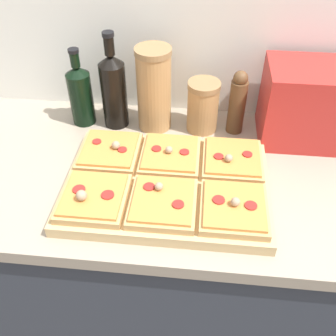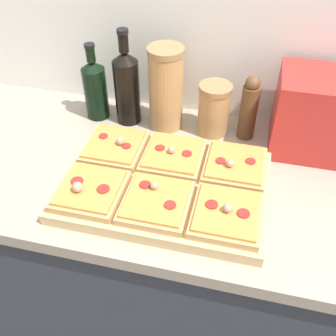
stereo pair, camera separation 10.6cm
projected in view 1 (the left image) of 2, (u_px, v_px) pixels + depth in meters
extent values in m
cube|color=silver|center=(186.00, 13.00, 1.19)|extent=(6.00, 0.06, 2.50)
cube|color=#333842|center=(173.00, 266.00, 1.46)|extent=(2.60, 0.64, 0.89)
cube|color=gray|center=(174.00, 174.00, 1.15)|extent=(2.63, 0.67, 0.04)
cube|color=tan|center=(167.00, 185.00, 1.07)|extent=(0.54, 0.39, 0.03)
cube|color=tan|center=(110.00, 152.00, 1.13)|extent=(0.17, 0.18, 0.02)
cube|color=#D6843D|center=(109.00, 148.00, 1.12)|extent=(0.15, 0.16, 0.01)
cylinder|color=maroon|center=(97.00, 142.00, 1.14)|extent=(0.03, 0.03, 0.00)
cylinder|color=maroon|center=(122.00, 150.00, 1.11)|extent=(0.03, 0.03, 0.00)
sphere|color=tan|center=(116.00, 145.00, 1.11)|extent=(0.02, 0.02, 0.02)
cube|color=tan|center=(170.00, 156.00, 1.12)|extent=(0.17, 0.18, 0.02)
cube|color=#D6843D|center=(170.00, 152.00, 1.11)|extent=(0.15, 0.16, 0.01)
cylinder|color=maroon|center=(156.00, 149.00, 1.11)|extent=(0.03, 0.03, 0.00)
cylinder|color=maroon|center=(184.00, 152.00, 1.10)|extent=(0.03, 0.03, 0.00)
sphere|color=tan|center=(169.00, 150.00, 1.09)|extent=(0.02, 0.02, 0.02)
cube|color=tan|center=(232.00, 160.00, 1.10)|extent=(0.17, 0.18, 0.02)
cube|color=#D6843D|center=(233.00, 156.00, 1.10)|extent=(0.15, 0.16, 0.01)
cylinder|color=maroon|center=(219.00, 156.00, 1.09)|extent=(0.03, 0.03, 0.00)
cylinder|color=maroon|center=(247.00, 154.00, 1.09)|extent=(0.03, 0.03, 0.00)
sphere|color=tan|center=(229.00, 158.00, 1.07)|extent=(0.02, 0.02, 0.02)
cube|color=tan|center=(94.00, 198.00, 0.99)|extent=(0.17, 0.18, 0.02)
cube|color=#D6843D|center=(93.00, 194.00, 0.98)|extent=(0.15, 0.16, 0.01)
cylinder|color=maroon|center=(79.00, 189.00, 0.99)|extent=(0.03, 0.03, 0.00)
cylinder|color=maroon|center=(108.00, 195.00, 0.97)|extent=(0.03, 0.03, 0.00)
sphere|color=tan|center=(81.00, 195.00, 0.96)|extent=(0.03, 0.03, 0.03)
cube|color=tan|center=(163.00, 203.00, 0.98)|extent=(0.17, 0.18, 0.02)
cube|color=#D6843D|center=(163.00, 200.00, 0.97)|extent=(0.15, 0.16, 0.01)
cylinder|color=maroon|center=(149.00, 187.00, 1.00)|extent=(0.03, 0.03, 0.00)
cylinder|color=maroon|center=(178.00, 204.00, 0.95)|extent=(0.03, 0.03, 0.00)
sphere|color=tan|center=(159.00, 186.00, 0.98)|extent=(0.02, 0.02, 0.02)
cube|color=tan|center=(234.00, 209.00, 0.97)|extent=(0.17, 0.18, 0.02)
cube|color=#D6843D|center=(234.00, 205.00, 0.96)|extent=(0.15, 0.16, 0.01)
cylinder|color=maroon|center=(219.00, 200.00, 0.96)|extent=(0.03, 0.03, 0.00)
cylinder|color=maroon|center=(251.00, 206.00, 0.95)|extent=(0.03, 0.03, 0.00)
sphere|color=tan|center=(235.00, 202.00, 0.94)|extent=(0.02, 0.02, 0.02)
cylinder|color=black|center=(81.00, 99.00, 1.27)|extent=(0.08, 0.08, 0.17)
cone|color=black|center=(77.00, 70.00, 1.20)|extent=(0.08, 0.08, 0.03)
cylinder|color=black|center=(75.00, 60.00, 1.18)|extent=(0.03, 0.03, 0.05)
cylinder|color=black|center=(73.00, 51.00, 1.16)|extent=(0.03, 0.03, 0.01)
cylinder|color=black|center=(114.00, 95.00, 1.24)|extent=(0.08, 0.08, 0.21)
cone|color=black|center=(110.00, 60.00, 1.16)|extent=(0.08, 0.08, 0.03)
cylinder|color=black|center=(109.00, 46.00, 1.13)|extent=(0.03, 0.03, 0.06)
cylinder|color=black|center=(108.00, 34.00, 1.11)|extent=(0.04, 0.04, 0.01)
cylinder|color=#AD7F4C|center=(154.00, 92.00, 1.22)|extent=(0.11, 0.11, 0.25)
cylinder|color=#937047|center=(153.00, 51.00, 1.13)|extent=(0.11, 0.11, 0.02)
cylinder|color=#AD7F4C|center=(203.00, 109.00, 1.24)|extent=(0.10, 0.10, 0.15)
cylinder|color=#937047|center=(204.00, 85.00, 1.19)|extent=(0.10, 0.10, 0.02)
cylinder|color=brown|center=(237.00, 107.00, 1.23)|extent=(0.05, 0.05, 0.18)
sphere|color=brown|center=(241.00, 78.00, 1.16)|extent=(0.04, 0.04, 0.04)
cube|color=red|center=(310.00, 104.00, 1.18)|extent=(0.28, 0.20, 0.24)
cube|color=black|center=(322.00, 99.00, 1.06)|extent=(0.22, 0.01, 0.07)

